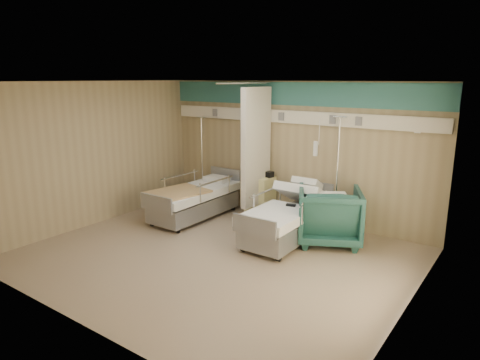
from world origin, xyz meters
name	(u,v)px	position (x,y,z in m)	size (l,w,h in m)	color
ground	(216,256)	(0.00, 0.00, 0.00)	(6.00, 5.00, 0.00)	gray
room_walls	(223,142)	(-0.03, 0.25, 1.86)	(6.04, 5.04, 2.82)	tan
bed_right	(287,223)	(0.60, 1.30, 0.32)	(1.00, 2.16, 0.63)	white
bed_left	(194,203)	(-1.60, 1.30, 0.32)	(1.00, 2.16, 0.63)	white
bedside_cabinet	(260,196)	(-0.55, 2.20, 0.42)	(0.50, 0.48, 0.85)	#E5DD8F
visitor_armchair	(329,215)	(1.25, 1.64, 0.50)	(1.06, 1.10, 1.00)	#1D4942
waffle_blanket	(331,187)	(1.27, 1.61, 1.03)	(0.58, 0.52, 0.07)	white
iv_stand_right	(335,208)	(1.10, 2.27, 0.45)	(0.39, 0.39, 2.19)	silver
iv_stand_left	(203,187)	(-2.08, 2.13, 0.41)	(0.36, 0.36, 2.02)	silver
call_remote	(291,205)	(0.64, 1.36, 0.65)	(0.17, 0.08, 0.04)	black
tan_blanket	(177,192)	(-1.63, 0.84, 0.65)	(0.88, 1.11, 0.04)	tan
toiletry_bag	(268,174)	(-0.42, 2.28, 0.91)	(0.22, 0.14, 0.12)	black
white_cup	(260,173)	(-0.60, 2.27, 0.91)	(0.08, 0.08, 0.12)	white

